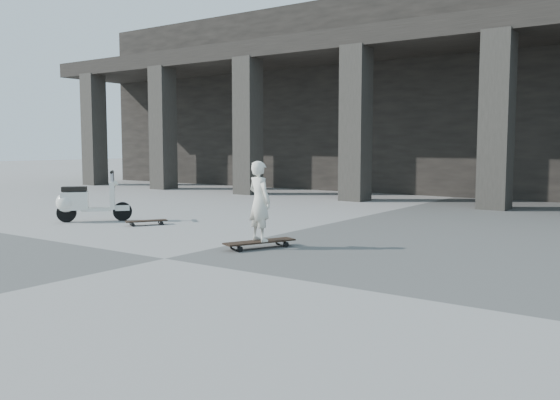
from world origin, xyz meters
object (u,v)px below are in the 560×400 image
Objects in this scene: longboard at (260,242)px; skateboard_spare at (146,221)px; child at (259,201)px; scooter at (81,202)px.

longboard is 1.46× the size of skateboard_spare.
child is at bearing 23.64° from longboard.
longboard reaches higher than skateboard_spare.
longboard is 0.94× the size of child.
scooter is (-1.37, -0.39, 0.32)m from skateboard_spare.
skateboard_spare is at bearing 3.03° from child.
child reaches higher than longboard.
child is at bearing -52.86° from scooter.
child reaches higher than scooter.
scooter reaches higher than longboard.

